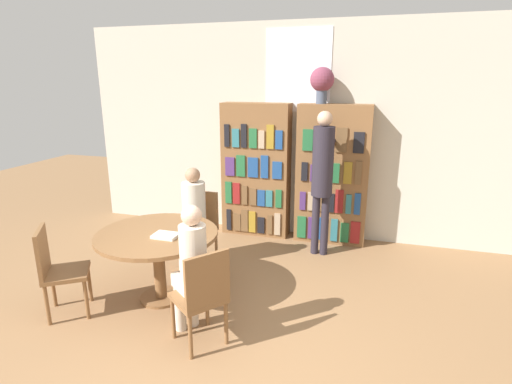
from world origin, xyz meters
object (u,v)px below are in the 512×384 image
at_px(flower_vase, 322,81).
at_px(seated_reader_left, 193,212).
at_px(chair_left_side, 200,224).
at_px(chair_near_camera, 57,267).
at_px(bookshelf_left, 256,171).
at_px(chair_far_side, 202,294).
at_px(bookshelf_right, 332,175).
at_px(librarian_standing, 323,170).
at_px(seated_reader_right, 191,265).
at_px(reading_table, 158,244).

distance_m(flower_vase, seated_reader_left, 2.39).
height_order(flower_vase, chair_left_side, flower_vase).
distance_m(chair_near_camera, seated_reader_left, 1.55).
xyz_separation_m(bookshelf_left, chair_left_side, (-0.38, -1.16, -0.45)).
bearing_deg(chair_far_side, bookshelf_right, 22.33).
bearing_deg(chair_far_side, seated_reader_left, 66.01).
relative_size(flower_vase, chair_left_side, 0.52).
bearing_deg(flower_vase, librarian_standing, -76.61).
bearing_deg(bookshelf_right, seated_reader_right, -109.46).
height_order(chair_near_camera, librarian_standing, librarian_standing).
distance_m(chair_left_side, librarian_standing, 1.67).
bearing_deg(seated_reader_left, chair_far_side, 120.01).
xyz_separation_m(bookshelf_left, chair_far_side, (0.33, -2.70, -0.45)).
distance_m(reading_table, seated_reader_right, 0.77).
relative_size(chair_near_camera, seated_reader_right, 0.72).
relative_size(reading_table, seated_reader_right, 0.99).
height_order(reading_table, chair_far_side, chair_far_side).
relative_size(chair_near_camera, chair_left_side, 1.00).
bearing_deg(flower_vase, bookshelf_left, -179.69).
distance_m(seated_reader_left, librarian_standing, 1.69).
height_order(seated_reader_left, seated_reader_right, seated_reader_left).
xyz_separation_m(flower_vase, seated_reader_right, (-0.72, -2.59, -1.52)).
relative_size(bookshelf_right, chair_left_side, 2.14).
xyz_separation_m(seated_reader_left, librarian_standing, (1.41, 0.84, 0.42)).
distance_m(bookshelf_left, bookshelf_right, 1.09).
bearing_deg(seated_reader_right, reading_table, 90.00).
bearing_deg(seated_reader_left, bookshelf_right, -135.74).
xyz_separation_m(bookshelf_right, librarian_standing, (-0.07, -0.50, 0.17)).
xyz_separation_m(flower_vase, chair_far_side, (-0.57, -2.70, -1.71)).
distance_m(bookshelf_right, chair_left_side, 1.93).
height_order(chair_left_side, seated_reader_right, seated_reader_right).
bearing_deg(chair_far_side, librarian_standing, 20.68).
bearing_deg(flower_vase, reading_table, -121.96).
relative_size(seated_reader_left, seated_reader_right, 1.00).
bearing_deg(librarian_standing, chair_left_side, -154.79).
height_order(reading_table, librarian_standing, librarian_standing).
bearing_deg(chair_left_side, bookshelf_right, -139.62).
xyz_separation_m(bookshelf_right, seated_reader_right, (-0.91, -2.58, -0.26)).
bearing_deg(flower_vase, bookshelf_right, -1.39).
distance_m(reading_table, seated_reader_left, 0.78).
bearing_deg(librarian_standing, bookshelf_right, 81.71).
relative_size(flower_vase, chair_near_camera, 0.52).
height_order(bookshelf_right, chair_left_side, bookshelf_right).
bearing_deg(chair_near_camera, flower_vase, 107.61).
distance_m(chair_left_side, seated_reader_right, 1.54).
bearing_deg(reading_table, chair_near_camera, -146.19).
height_order(bookshelf_left, seated_reader_right, bookshelf_left).
xyz_separation_m(chair_near_camera, seated_reader_left, (0.82, 1.30, 0.21)).
bearing_deg(seated_reader_left, flower_vase, -131.65).
height_order(bookshelf_right, chair_near_camera, bookshelf_right).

